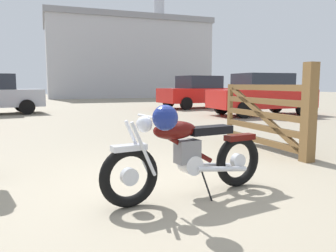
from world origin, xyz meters
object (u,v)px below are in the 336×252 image
(blue_hatchback_right, at_px, (262,94))
(vintage_motorcycle, at_px, (186,154))
(timber_gate, at_px, (272,114))
(white_estate_far, at_px, (199,92))

(blue_hatchback_right, bearing_deg, vintage_motorcycle, 50.45)
(vintage_motorcycle, height_order, timber_gate, timber_gate)
(timber_gate, bearing_deg, blue_hatchback_right, -34.83)
(timber_gate, height_order, white_estate_far, white_estate_far)
(white_estate_far, bearing_deg, vintage_motorcycle, 54.17)
(white_estate_far, bearing_deg, timber_gate, 61.48)
(timber_gate, relative_size, white_estate_far, 0.57)
(white_estate_far, bearing_deg, blue_hatchback_right, 87.43)
(vintage_motorcycle, height_order, blue_hatchback_right, blue_hatchback_right)
(timber_gate, distance_m, white_estate_far, 11.47)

